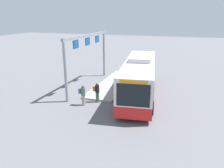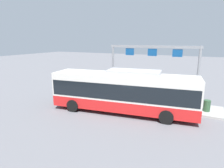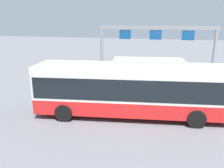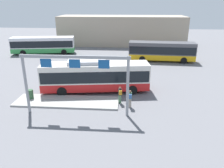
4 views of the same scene
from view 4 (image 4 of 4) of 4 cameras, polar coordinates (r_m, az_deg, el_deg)
The scene contains 10 objects.
ground_plane at distance 24.31m, azimuth -4.19°, elevation -1.80°, with size 120.00×120.00×0.00m, color slate.
platform_curb at distance 21.99m, azimuth -11.50°, elevation -4.43°, with size 10.00×2.80×0.16m, color #9E9E99.
bus_main at distance 23.68m, azimuth -4.32°, elevation 2.27°, with size 11.56×4.05×3.46m.
bus_background_left at distance 43.50m, azimuth -17.29°, elevation 9.73°, with size 11.54×4.33×3.10m.
bus_background_right at distance 37.14m, azimuth 12.62°, elevation 8.45°, with size 10.60×3.13×3.10m.
person_boarding at distance 21.05m, azimuth 2.06°, elevation -2.75°, with size 0.41×0.57×1.67m.
person_waiting_near at distance 20.30m, azimuth 4.65°, elevation -3.71°, with size 0.35×0.53×1.67m.
platform_sign_gantry at distance 18.31m, azimuth -9.46°, elevation 2.90°, with size 9.01×0.24×5.20m.
station_building at distance 51.24m, azimuth 2.49°, elevation 13.63°, with size 27.49×8.00×6.25m, color tan.
trash_bin at distance 23.30m, azimuth -20.20°, elevation -2.45°, with size 0.52×0.52×0.90m, color #2D5133.
Camera 4 is at (3.49, -22.24, 9.16)m, focal length 35.53 mm.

